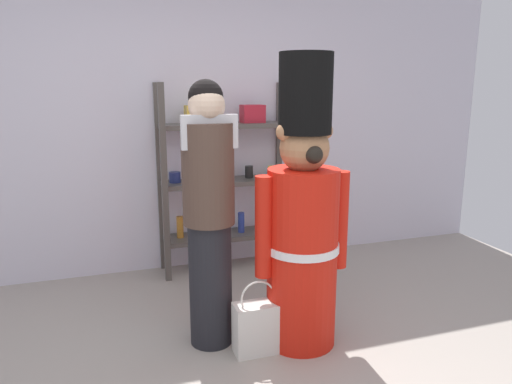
# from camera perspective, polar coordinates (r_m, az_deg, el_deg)

# --- Properties ---
(back_wall) EXTENTS (6.40, 0.12, 2.60)m
(back_wall) POSITION_cam_1_polar(r_m,az_deg,el_deg) (4.31, -10.06, 7.96)
(back_wall) COLOR silver
(back_wall) RESTS_ON ground_plane
(merchandise_shelf) EXTENTS (1.17, 0.35, 1.66)m
(merchandise_shelf) POSITION_cam_1_polar(r_m,az_deg,el_deg) (4.24, -3.61, 2.09)
(merchandise_shelf) COLOR #4C4742
(merchandise_shelf) RESTS_ON ground_plane
(teddy_bear_guard) EXTENTS (0.62, 0.46, 1.82)m
(teddy_bear_guard) POSITION_cam_1_polar(r_m,az_deg,el_deg) (2.98, 5.60, -3.80)
(teddy_bear_guard) COLOR red
(teddy_bear_guard) RESTS_ON ground_plane
(person_shopper) EXTENTS (0.34, 0.32, 1.67)m
(person_shopper) POSITION_cam_1_polar(r_m,az_deg,el_deg) (2.95, -5.65, -2.21)
(person_shopper) COLOR black
(person_shopper) RESTS_ON ground_plane
(shopping_bag) EXTENTS (0.30, 0.16, 0.47)m
(shopping_bag) POSITION_cam_1_polar(r_m,az_deg,el_deg) (3.08, 0.23, -15.81)
(shopping_bag) COLOR silver
(shopping_bag) RESTS_ON ground_plane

